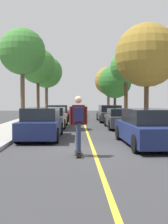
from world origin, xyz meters
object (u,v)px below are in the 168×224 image
Objects in this scene: parked_car_left_far at (58,113)px; parked_car_right_near at (120,119)px; parked_car_right_nearest at (148,128)px; skateboarder at (78,121)px; parked_car_left_near at (52,117)px; street_tree_right_far at (115,82)px; street_tree_right_nearest at (147,55)px; street_tree_left_far at (46,72)px; street_tree_right_near at (126,67)px; street_tree_right_farthest at (108,81)px; parked_car_right_far at (110,113)px; street_tree_left_nearest at (22,52)px; parked_car_left_nearest at (42,124)px; street_tree_left_near at (38,66)px; skateboard at (78,153)px.

parked_car_left_far is 8.43m from parked_car_right_near.
skateboarder is at bearing -143.99° from parked_car_right_nearest.
skateboarder reaches higher than parked_car_left_near.
street_tree_right_nearest is at bearing -90.00° from street_tree_right_far.
parked_car_right_nearest is (4.45, -14.07, 0.03)m from parked_car_left_far.
parked_car_right_nearest is 0.71× the size of street_tree_left_far.
parked_car_right_near is at bearing -96.57° from street_tree_right_far.
street_tree_right_farthest is (-0.00, 13.53, -0.25)m from street_tree_right_near.
parked_car_right_far is 0.77× the size of street_tree_left_nearest.
parked_car_left_nearest is 0.94× the size of parked_car_right_nearest.
parked_car_left_far is at bearing 90.00° from parked_car_left_nearest.
parked_car_right_near is at bearing -65.33° from street_tree_left_far.
street_tree_right_nearest is (6.11, 4.71, 3.94)m from parked_car_left_nearest.
skateboarder is at bearing -105.28° from street_tree_right_near.
street_tree_right_nearest reaches higher than parked_car_right_nearest.
street_tree_left_far is (-1.66, 6.14, 4.23)m from parked_car_left_far.
skateboard is at bearing -77.69° from street_tree_left_near.
street_tree_right_far is 0.90× the size of street_tree_right_farthest.
parked_car_left_nearest is at bearing -107.69° from street_tree_right_far.
street_tree_right_farthest reaches higher than parked_car_left_nearest.
parked_car_right_near is 2.36× the size of skateboarder.
street_tree_left_nearest is at bearing -137.04° from parked_car_left_near.
parked_car_left_far is (-0.00, 6.21, 0.02)m from parked_car_left_near.
street_tree_right_farthest is 30.36m from skateboard.
street_tree_right_near is at bearing 63.11° from parked_car_left_nearest.
parked_car_left_far is at bearing -178.82° from street_tree_right_near.
parked_car_right_far is at bearing -5.70° from street_tree_left_near.
skateboarder is (0.00, -0.03, 1.05)m from skateboard.
street_tree_right_near is (1.66, 14.19, 4.06)m from parked_car_right_nearest.
parked_car_right_far is at bearing 46.22° from street_tree_left_nearest.
parked_car_left_far is at bearing -114.10° from street_tree_right_farthest.
street_tree_right_nearest is at bearing -90.00° from street_tree_right_near.
street_tree_right_far is 6.73× the size of skateboard.
parked_car_left_near is 0.70× the size of street_tree_right_nearest.
skateboarder is (1.68, -16.08, 0.47)m from parked_car_left_far.
parked_car_right_nearest is at bearing -89.99° from parked_car_right_near.
street_tree_right_near is (7.76, -6.01, -0.15)m from street_tree_left_far.
street_tree_right_far is at bearing 79.11° from parked_car_right_far.
parked_car_left_near is 0.76× the size of street_tree_left_nearest.
parked_car_left_nearest is 0.72× the size of street_tree_right_near.
street_tree_left_far reaches higher than skateboarder.
street_tree_left_far reaches higher than street_tree_right_nearest.
skateboard is at bearing -84.03° from parked_car_left_far.
parked_car_left_nearest is at bearing -90.00° from parked_car_left_far.
skateboard is (1.68, -9.84, -0.57)m from parked_car_left_near.
parked_car_left_nearest is at bearing -112.89° from parked_car_right_far.
street_tree_right_farthest is (7.76, 14.43, -0.22)m from street_tree_left_near.
street_tree_left_far is at bearing 98.55° from skateboard.
parked_car_left_far is 2.38× the size of skateboarder.
street_tree_left_near is at bearing -90.00° from street_tree_left_far.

